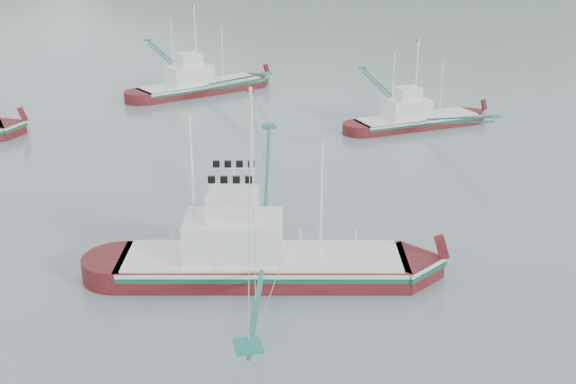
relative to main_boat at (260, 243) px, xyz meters
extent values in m
plane|color=slate|center=(2.72, -1.26, -2.16)|extent=(1200.00, 1200.00, 0.00)
cube|color=#4B0C0E|center=(0.18, -0.04, -1.94)|extent=(16.62, 7.80, 2.14)
cube|color=silver|center=(0.18, -0.04, -1.03)|extent=(16.33, 7.81, 0.24)
cube|color=#0C543C|center=(0.18, -0.04, -1.30)|extent=(16.33, 7.83, 0.24)
cube|color=silver|center=(0.18, -0.04, -0.82)|extent=(15.79, 7.41, 0.13)
cube|color=silver|center=(-1.39, 0.32, 0.31)|extent=(5.99, 4.55, 2.36)
cube|color=silver|center=(-1.39, 0.32, 2.24)|extent=(3.25, 2.92, 1.50)
cylinder|color=white|center=(-0.34, 0.08, 3.95)|extent=(0.17, 0.17, 9.64)
cylinder|color=white|center=(-3.47, 0.80, 3.23)|extent=(0.15, 0.15, 8.20)
cylinder|color=white|center=(3.31, -0.77, 2.50)|extent=(0.13, 0.13, 6.75)
cube|color=#4B0C0E|center=(21.04, 27.88, -1.99)|extent=(13.02, 5.48, 1.68)
cube|color=silver|center=(21.04, 27.88, -1.27)|extent=(12.78, 5.50, 0.19)
cube|color=#0C543C|center=(21.04, 27.88, -1.48)|extent=(12.79, 5.52, 0.19)
cube|color=silver|center=(21.04, 27.88, -1.10)|extent=(12.37, 5.21, 0.10)
cube|color=silver|center=(19.80, 27.66, -0.22)|extent=(4.61, 3.38, 1.85)
cube|color=silver|center=(19.80, 27.66, 1.30)|extent=(2.47, 2.20, 1.18)
cylinder|color=white|center=(20.62, 27.80, 2.64)|extent=(0.13, 0.13, 7.58)
cylinder|color=white|center=(18.14, 27.37, 2.08)|extent=(0.12, 0.12, 6.44)
cylinder|color=white|center=(23.53, 28.31, 1.51)|extent=(0.10, 0.10, 5.30)
cube|color=#4B0C0E|center=(2.15, 47.47, -1.96)|extent=(15.40, 9.62, 2.01)
cube|color=silver|center=(2.15, 47.47, -1.10)|extent=(15.16, 9.58, 0.22)
cube|color=#0C543C|center=(2.15, 47.47, -1.35)|extent=(15.16, 9.60, 0.22)
cube|color=silver|center=(2.15, 47.47, -0.90)|extent=(14.63, 9.14, 0.12)
cube|color=silver|center=(0.77, 46.88, 0.15)|extent=(5.87, 4.93, 2.21)
cube|color=silver|center=(0.77, 46.88, 1.95)|extent=(3.27, 3.06, 1.40)
cylinder|color=white|center=(1.69, 47.27, 3.56)|extent=(0.16, 0.16, 9.02)
cylinder|color=white|center=(-1.07, 46.08, 2.88)|extent=(0.14, 0.14, 7.67)
cylinder|color=white|center=(4.91, 48.66, 2.21)|extent=(0.12, 0.12, 6.32)
camera|label=1|loc=(-6.67, -35.92, 16.74)|focal=45.00mm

